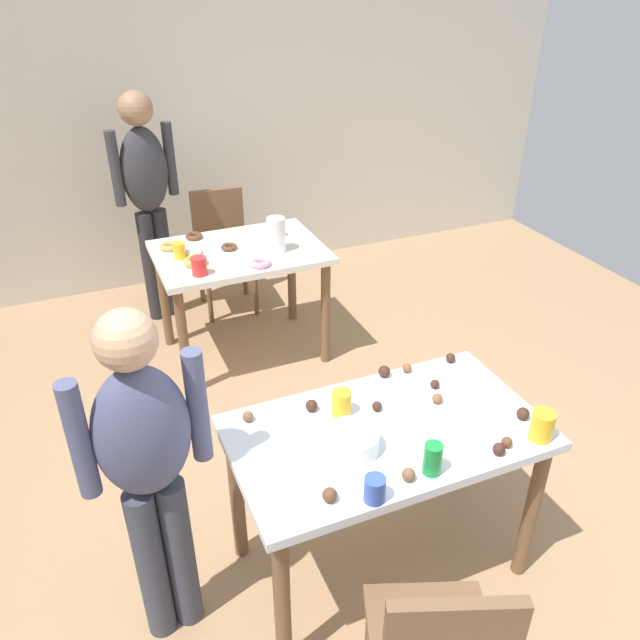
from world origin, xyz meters
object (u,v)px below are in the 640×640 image
at_px(dining_table_near, 385,451).
at_px(person_girl_near, 148,462).
at_px(dining_table_far, 240,267).
at_px(pitcher_far, 276,235).
at_px(person_adult_far, 147,189).
at_px(mixing_bowl, 352,441).
at_px(chair_far_table, 222,243).
at_px(soda_can, 433,459).

bearing_deg(dining_table_near, person_girl_near, 176.11).
height_order(dining_table_far, pitcher_far, pitcher_far).
relative_size(dining_table_near, person_adult_far, 0.75).
relative_size(dining_table_near, mixing_bowl, 6.02).
xyz_separation_m(person_adult_far, mixing_bowl, (0.27, -2.63, -0.18)).
height_order(dining_table_near, chair_far_table, chair_far_table).
height_order(dining_table_near, pitcher_far, pitcher_far).
distance_m(dining_table_far, soda_can, 2.13).
distance_m(mixing_bowl, soda_can, 0.30).
xyz_separation_m(dining_table_far, person_girl_near, (-0.85, -1.80, 0.22)).
bearing_deg(mixing_bowl, chair_far_table, 85.50).
relative_size(mixing_bowl, soda_can, 1.64).
xyz_separation_m(person_girl_near, pitcher_far, (1.05, 1.68, 0.01)).
bearing_deg(person_adult_far, dining_table_far, -60.65).
relative_size(dining_table_far, pitcher_far, 4.76).
bearing_deg(dining_table_far, mixing_bowl, -94.06).
relative_size(dining_table_near, dining_table_far, 1.17).
bearing_deg(person_girl_near, soda_can, -19.56).
relative_size(dining_table_near, pitcher_far, 5.58).
relative_size(dining_table_far, person_girl_near, 0.72).
height_order(person_girl_near, soda_can, person_girl_near).
relative_size(dining_table_near, chair_far_table, 1.38).
xyz_separation_m(person_adult_far, soda_can, (0.48, -2.85, -0.15)).
height_order(dining_table_far, mixing_bowl, mixing_bowl).
xyz_separation_m(person_girl_near, soda_can, (0.91, -0.33, -0.04)).
relative_size(person_adult_far, soda_can, 13.09).
xyz_separation_m(person_adult_far, pitcher_far, (0.62, -0.84, -0.11)).
relative_size(dining_table_far, chair_far_table, 1.18).
bearing_deg(soda_can, mixing_bowl, 133.44).
xyz_separation_m(dining_table_near, soda_can, (0.03, -0.27, 0.17)).
bearing_deg(dining_table_near, chair_far_table, 89.20).
bearing_deg(chair_far_table, mixing_bowl, -94.50).
bearing_deg(dining_table_far, dining_table_near, -88.90).
distance_m(dining_table_far, pitcher_far, 0.33).
distance_m(chair_far_table, soda_can, 2.86).
bearing_deg(chair_far_table, person_girl_near, -110.02).
distance_m(chair_far_table, person_adult_far, 0.67).
bearing_deg(mixing_bowl, person_girl_near, 171.28).
distance_m(dining_table_near, person_adult_far, 2.64).
height_order(dining_table_near, person_girl_near, person_girl_near).
distance_m(person_girl_near, mixing_bowl, 0.72).
distance_m(dining_table_near, soda_can, 0.32).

